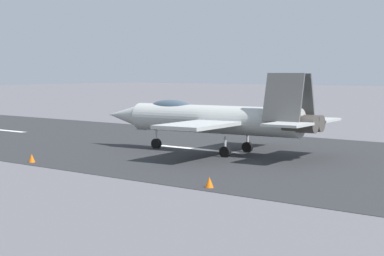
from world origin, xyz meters
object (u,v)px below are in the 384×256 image
Objects in this scene: fighter_jet at (213,118)px; crew_person at (146,122)px; marker_cone_mid at (32,158)px; marker_cone_near at (209,182)px.

fighter_jet is 11.09× the size of crew_person.
fighter_jet is 32.44× the size of marker_cone_mid.
marker_cone_mid is (14.23, 0.00, 0.00)m from marker_cone_near.
marker_cone_mid is (-10.16, 21.40, -0.53)m from crew_person.
fighter_jet is 32.44× the size of marker_cone_near.
marker_cone_near is at bearing 180.00° from marker_cone_mid.
marker_cone_near is (-8.29, 11.08, -2.18)m from fighter_jet.
crew_person reaches higher than marker_cone_mid.
fighter_jet reaches higher than marker_cone_mid.
fighter_jet is 14.02m from marker_cone_near.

